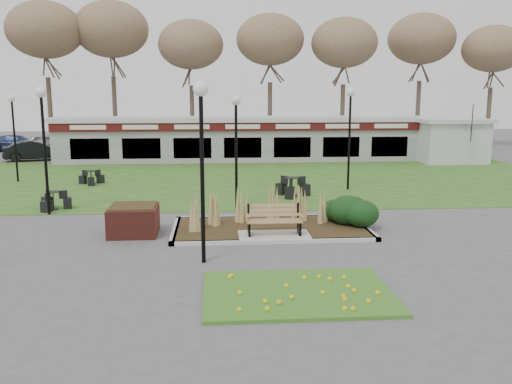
{
  "coord_description": "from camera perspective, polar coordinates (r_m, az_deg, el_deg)",
  "views": [
    {
      "loc": [
        -1.81,
        -16.0,
        4.44
      ],
      "look_at": [
        -0.42,
        2.0,
        1.14
      ],
      "focal_mm": 38.0,
      "sensor_mm": 36.0,
      "label": 1
    }
  ],
  "objects": [
    {
      "name": "lamp_post_far_left",
      "position": [
        29.78,
        -24.2,
        7.05
      ],
      "size": [
        0.36,
        0.36,
        4.37
      ],
      "color": "black",
      "rests_on": "ground"
    },
    {
      "name": "lamp_post_near_right",
      "position": [
        13.95,
        -5.76,
        6.29
      ],
      "size": [
        0.39,
        0.39,
        4.75
      ],
      "color": "black",
      "rests_on": "ground"
    },
    {
      "name": "food_pavilion",
      "position": [
        36.13,
        -1.54,
        5.66
      ],
      "size": [
        24.6,
        3.4,
        2.9
      ],
      "color": "gray",
      "rests_on": "ground"
    },
    {
      "name": "lawn",
      "position": [
        28.41,
        -0.71,
        1.4
      ],
      "size": [
        34.0,
        16.0,
        0.02
      ],
      "primitive_type": "cube",
      "color": "#29571B",
      "rests_on": "ground"
    },
    {
      "name": "car_silver",
      "position": [
        45.06,
        -21.13,
        4.86
      ],
      "size": [
        4.14,
        2.55,
        1.32
      ],
      "primitive_type": "imported",
      "rotation": [
        0.0,
        0.0,
        1.85
      ],
      "color": "#B6B6BB",
      "rests_on": "ground"
    },
    {
      "name": "flower_bed",
      "position": [
        12.34,
        4.38,
        -10.39
      ],
      "size": [
        4.2,
        3.0,
        0.16
      ],
      "color": "#266E1F",
      "rests_on": "ground"
    },
    {
      "name": "bistro_set_d",
      "position": [
        23.56,
        3.81,
        0.22
      ],
      "size": [
        1.49,
        1.52,
        0.83
      ],
      "color": "black",
      "rests_on": "ground"
    },
    {
      "name": "car_black",
      "position": [
        39.06,
        -22.21,
        4.06
      ],
      "size": [
        4.28,
        2.67,
        1.33
      ],
      "primitive_type": "imported",
      "rotation": [
        0.0,
        0.0,
        1.91
      ],
      "color": "black",
      "rests_on": "ground"
    },
    {
      "name": "ground",
      "position": [
        16.71,
        1.97,
        -5.05
      ],
      "size": [
        100.0,
        100.0,
        0.0
      ],
      "primitive_type": "plane",
      "color": "#515154",
      "rests_on": "ground"
    },
    {
      "name": "brick_planter",
      "position": [
        17.65,
        -12.75,
        -2.87
      ],
      "size": [
        1.5,
        1.5,
        0.95
      ],
      "color": "maroon",
      "rests_on": "ground"
    },
    {
      "name": "lamp_post_mid_left",
      "position": [
        21.04,
        -21.52,
        6.83
      ],
      "size": [
        0.39,
        0.39,
        4.67
      ],
      "color": "black",
      "rests_on": "ground"
    },
    {
      "name": "patio_umbrella",
      "position": [
        35.34,
        21.68,
        5.17
      ],
      "size": [
        2.52,
        2.55,
        2.66
      ],
      "color": "black",
      "rests_on": "ground"
    },
    {
      "name": "planting_bed",
      "position": [
        18.09,
        5.53,
        -2.7
      ],
      "size": [
        6.75,
        3.4,
        1.27
      ],
      "color": "black",
      "rests_on": "ground"
    },
    {
      "name": "bistro_set_a",
      "position": [
        22.3,
        -20.53,
        -1.12
      ],
      "size": [
        1.27,
        1.27,
        0.7
      ],
      "color": "black",
      "rests_on": "ground"
    },
    {
      "name": "park_bench",
      "position": [
        16.8,
        1.89,
        -2.89
      ],
      "size": [
        1.7,
        0.66,
        0.93
      ],
      "color": "#9D8247",
      "rests_on": "ground"
    },
    {
      "name": "lamp_post_mid_right",
      "position": [
        19.82,
        -2.12,
        6.73
      ],
      "size": [
        0.36,
        0.36,
        4.37
      ],
      "color": "black",
      "rests_on": "ground"
    },
    {
      "name": "tree_backdrop",
      "position": [
        44.21,
        -2.13,
        15.45
      ],
      "size": [
        47.24,
        5.24,
        10.36
      ],
      "color": "#47382B",
      "rests_on": "ground"
    },
    {
      "name": "car_blue",
      "position": [
        45.75,
        -23.83,
        4.71
      ],
      "size": [
        4.44,
        2.09,
        1.25
      ],
      "primitive_type": "imported",
      "rotation": [
        0.0,
        0.0,
        1.49
      ],
      "color": "navy",
      "rests_on": "ground"
    },
    {
      "name": "bistro_set_b",
      "position": [
        27.87,
        -16.93,
        1.25
      ],
      "size": [
        1.23,
        1.17,
        0.66
      ],
      "color": "black",
      "rests_on": "ground"
    },
    {
      "name": "service_hut",
      "position": [
        37.41,
        19.84,
        5.17
      ],
      "size": [
        4.4,
        3.4,
        2.83
      ],
      "color": "silver",
      "rests_on": "ground"
    },
    {
      "name": "lamp_post_far_right",
      "position": [
        25.28,
        9.87,
        7.87
      ],
      "size": [
        0.39,
        0.39,
        4.67
      ],
      "color": "black",
      "rests_on": "ground"
    }
  ]
}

